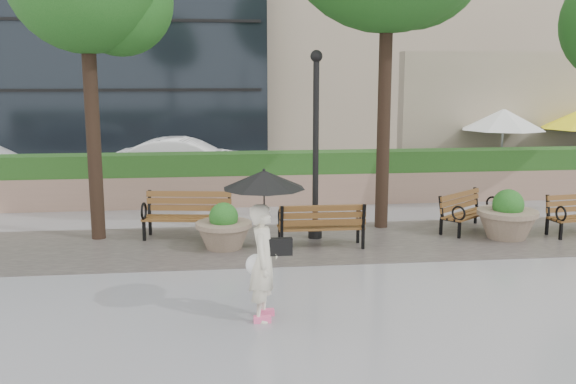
{
  "coord_description": "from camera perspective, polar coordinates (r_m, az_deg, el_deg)",
  "views": [
    {
      "loc": [
        -1.28,
        -9.3,
        3.32
      ],
      "look_at": [
        0.14,
        2.68,
        1.1
      ],
      "focal_mm": 40.0,
      "sensor_mm": 36.0,
      "label": 1
    }
  ],
  "objects": [
    {
      "name": "bench_2",
      "position": [
        12.46,
        2.94,
        -3.78
      ],
      "size": [
        1.66,
        0.67,
        0.89
      ],
      "rotation": [
        0.0,
        0.0,
        3.13
      ],
      "color": "brown",
      "rests_on": "ground"
    },
    {
      "name": "lamppost",
      "position": [
        12.91,
        2.47,
        3.03
      ],
      "size": [
        0.28,
        0.28,
        3.79
      ],
      "color": "black",
      "rests_on": "ground"
    },
    {
      "name": "patio_umb_white",
      "position": [
        20.09,
        18.6,
        6.09
      ],
      "size": [
        2.5,
        2.5,
        2.3
      ],
      "color": "black",
      "rests_on": "ground"
    },
    {
      "name": "hedge_wall",
      "position": [
        16.57,
        -2.24,
        1.2
      ],
      "size": [
        24.0,
        0.8,
        1.35
      ],
      "color": "#957360",
      "rests_on": "ground"
    },
    {
      "name": "cafe_wall",
      "position": [
        22.15,
        22.52,
        6.23
      ],
      "size": [
        10.0,
        0.6,
        4.0
      ],
      "primitive_type": "cube",
      "color": "tan",
      "rests_on": "ground"
    },
    {
      "name": "bench_1",
      "position": [
        13.3,
        -8.92,
        -2.92
      ],
      "size": [
        1.84,
        0.96,
        0.94
      ],
      "rotation": [
        0.0,
        0.0,
        -0.16
      ],
      "color": "brown",
      "rests_on": "ground"
    },
    {
      "name": "planter_left",
      "position": [
        12.41,
        -5.72,
        -3.45
      ],
      "size": [
        1.08,
        1.08,
        0.91
      ],
      "color": "#7F6B56",
      "rests_on": "ground"
    },
    {
      "name": "planter_right",
      "position": [
        13.86,
        18.91,
        -2.31
      ],
      "size": [
        1.22,
        1.22,
        1.02
      ],
      "color": "#7F6B56",
      "rests_on": "ground"
    },
    {
      "name": "cafe_hedge",
      "position": [
        20.16,
        23.99,
        1.34
      ],
      "size": [
        8.0,
        0.5,
        0.9
      ],
      "primitive_type": "cube",
      "color": "#1D4717",
      "rests_on": "ground"
    },
    {
      "name": "ground",
      "position": [
        9.96,
        1.03,
        -9.05
      ],
      "size": [
        100.0,
        100.0,
        0.0
      ],
      "primitive_type": "plane",
      "color": "gray",
      "rests_on": "ground"
    },
    {
      "name": "asphalt_street",
      "position": [
        20.61,
        -3.12,
        1.15
      ],
      "size": [
        40.0,
        7.0,
        0.0
      ],
      "primitive_type": "cube",
      "color": "black",
      "rests_on": "ground"
    },
    {
      "name": "bench_3",
      "position": [
        14.3,
        15.68,
        -2.39
      ],
      "size": [
        1.56,
        1.42,
        0.82
      ],
      "rotation": [
        0.0,
        0.0,
        0.67
      ],
      "color": "brown",
      "rests_on": "ground"
    },
    {
      "name": "cobble_strip",
      "position": [
        12.8,
        -0.79,
        -4.58
      ],
      "size": [
        28.0,
        3.2,
        0.01
      ],
      "primitive_type": "cube",
      "color": "#383330",
      "rests_on": "ground"
    },
    {
      "name": "car_right",
      "position": [
        20.08,
        -9.06,
        2.79
      ],
      "size": [
        4.36,
        1.97,
        1.39
      ],
      "primitive_type": "imported",
      "rotation": [
        0.0,
        0.0,
        1.45
      ],
      "color": "white",
      "rests_on": "ground"
    },
    {
      "name": "pedestrian",
      "position": [
        8.67,
        -2.16,
        -3.39
      ],
      "size": [
        1.12,
        1.12,
        2.05
      ],
      "rotation": [
        0.0,
        0.0,
        1.3
      ],
      "color": "beige",
      "rests_on": "ground"
    }
  ]
}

